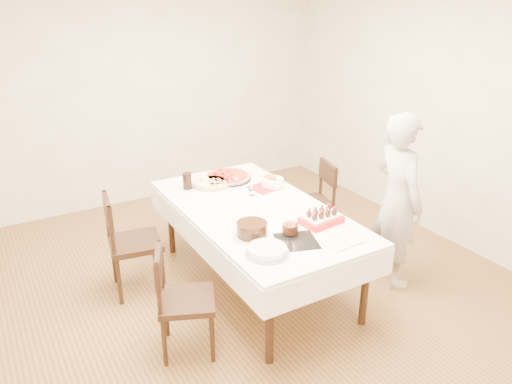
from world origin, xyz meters
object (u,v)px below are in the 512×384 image
dining_table (256,247)px  cola_glass (187,181)px  taper_candle (252,181)px  layer_cake (252,230)px  pizza_white (212,183)px  strawberry_box (321,219)px  chair_right_savory (310,203)px  birthday_cake (290,225)px  chair_left_savory (135,243)px  chair_left_dessert (187,301)px  person (398,201)px  pasta_bowl (272,182)px  pizza_pepperoni (228,177)px

dining_table → cola_glass: size_ratio=13.81×
taper_candle → layer_cake: bearing=-119.8°
pizza_white → taper_candle: taper_candle is taller
cola_glass → strawberry_box: size_ratio=0.48×
chair_right_savory → birthday_cake: birthday_cake is taller
chair_left_savory → chair_left_dessert: (0.07, -0.97, -0.04)m
person → chair_right_savory: bearing=21.8°
pizza_white → pasta_bowl: 0.58m
chair_right_savory → chair_left_dessert: size_ratio=1.03×
pasta_bowl → chair_right_savory: bearing=6.6°
chair_left_dessert → chair_right_savory: bearing=-129.1°
taper_candle → birthday_cake: size_ratio=2.04×
chair_left_savory → strawberry_box: 1.62m
dining_table → strawberry_box: size_ratio=6.58×
chair_right_savory → layer_cake: 1.51m
dining_table → birthday_cake: birthday_cake is taller
chair_left_savory → pasta_bowl: size_ratio=4.23×
pizza_white → pizza_pepperoni: (0.22, 0.08, 0.00)m
pizza_white → taper_candle: bearing=-61.5°
birthday_cake → strawberry_box: size_ratio=0.42×
dining_table → birthday_cake: (-0.01, -0.54, 0.45)m
person → pizza_pepperoni: (-0.99, 1.32, -0.02)m
dining_table → pizza_white: pizza_white is taller
dining_table → pasta_bowl: size_ratio=9.83×
pasta_bowl → strawberry_box: strawberry_box is taller
layer_cake → strawberry_box: 0.61m
dining_table → layer_cake: 0.67m
chair_left_savory → person: person is taller
pizza_pepperoni → dining_table: bearing=-99.0°
pizza_pepperoni → cola_glass: bearing=-174.9°
pizza_white → cola_glass: (-0.23, 0.04, 0.06)m
cola_glass → layer_cake: bearing=-88.0°
layer_cake → birthday_cake: size_ratio=2.21×
chair_right_savory → cola_glass: size_ratio=5.65×
dining_table → chair_left_dessert: chair_left_dessert is taller
taper_candle → birthday_cake: (-0.13, -0.82, -0.06)m
chair_left_dessert → pizza_white: chair_left_dessert is taller
dining_table → person: person is taller
chair_left_savory → person: 2.32m
person → chair_left_savory: bearing=73.6°
chair_left_dessert → person: 2.02m
person → taper_candle: size_ratio=5.72×
dining_table → taper_candle: (0.12, 0.28, 0.51)m
taper_candle → strawberry_box: 0.82m
pizza_pepperoni → cola_glass: (-0.45, -0.04, 0.06)m
person → pizza_white: bearing=54.1°
chair_left_dessert → cola_glass: 1.41m
taper_candle → layer_cake: 0.82m
taper_candle → birthday_cake: taper_candle is taller
chair_left_savory → pizza_pepperoni: chair_left_savory is taller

